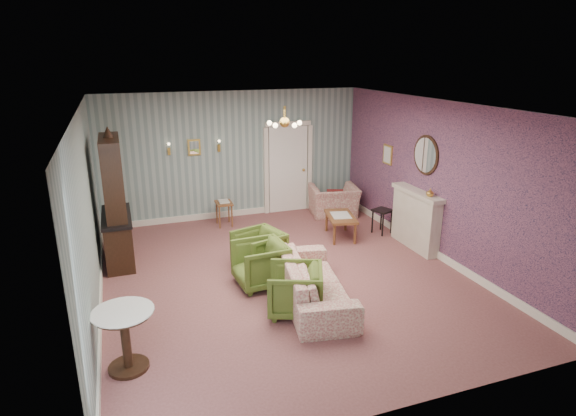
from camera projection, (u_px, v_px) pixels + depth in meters
name	position (u px, v px, depth m)	size (l,w,h in m)	color
floor	(285.00, 276.00, 8.35)	(7.00, 7.00, 0.00)	#87504E
ceiling	(285.00, 106.00, 7.46)	(7.00, 7.00, 0.00)	white
wall_back	(234.00, 155.00, 11.04)	(6.00, 6.00, 0.00)	slate
wall_front	(402.00, 290.00, 4.77)	(6.00, 6.00, 0.00)	slate
wall_left	(88.00, 216.00, 6.94)	(7.00, 7.00, 0.00)	slate
wall_right	(438.00, 180.00, 8.87)	(7.00, 7.00, 0.00)	slate
wall_right_floral	(438.00, 181.00, 8.87)	(7.00, 7.00, 0.00)	#AC566C
door	(288.00, 167.00, 11.54)	(1.12, 0.12, 2.16)	white
olive_chair_a	(295.00, 288.00, 7.08)	(0.77, 0.73, 0.80)	#4C6222
olive_chair_b	(260.00, 262.00, 7.93)	(0.79, 0.74, 0.82)	#4C6222
olive_chair_c	(259.00, 248.00, 8.53)	(0.76, 0.71, 0.78)	#4C6222
sofa_chintz	(314.00, 274.00, 7.40)	(2.26, 0.66, 0.89)	#983D3F
wingback_chair	(334.00, 196.00, 11.38)	(1.08, 0.70, 0.94)	#983D3F
dresser	(114.00, 198.00, 8.62)	(0.51, 1.46, 2.44)	black
fireplace	(416.00, 219.00, 9.45)	(0.30, 1.40, 1.16)	beige
mantel_vase	(430.00, 193.00, 8.89)	(0.15, 0.15, 0.15)	gold
oval_mirror	(426.00, 155.00, 9.10)	(0.04, 0.76, 0.84)	white
framed_print	(388.00, 155.00, 10.38)	(0.04, 0.34, 0.42)	gold
coffee_table	(340.00, 226.00, 10.06)	(0.53, 0.95, 0.49)	brown
side_table_black	(382.00, 221.00, 10.28)	(0.35, 0.35, 0.53)	black
pedestal_table	(126.00, 340.00, 5.79)	(0.73, 0.73, 0.80)	black
nesting_table	(224.00, 213.00, 10.75)	(0.35, 0.45, 0.59)	brown
gilt_mirror_back	(194.00, 147.00, 10.64)	(0.28, 0.06, 0.36)	gold
sconce_left	(169.00, 149.00, 10.44)	(0.16, 0.12, 0.30)	gold
sconce_right	(219.00, 146.00, 10.80)	(0.16, 0.12, 0.30)	gold
chandelier	(285.00, 124.00, 7.55)	(0.56, 0.56, 0.36)	gold
burgundy_cushion	(335.00, 197.00, 11.23)	(0.38, 0.10, 0.38)	maroon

